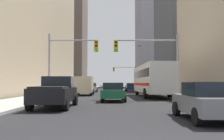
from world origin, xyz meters
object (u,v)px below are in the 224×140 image
at_px(sedan_navy, 131,87).
at_px(traffic_signal_far_right, 125,72).
at_px(city_bus, 152,79).
at_px(sedan_green, 113,92).
at_px(traffic_signal_near_left, 71,55).
at_px(sedan_maroon, 114,89).
at_px(sedan_grey, 207,101).
at_px(traffic_signal_near_right, 149,54).
at_px(pickup_truck_black, 56,92).
at_px(cargo_van_beige, 85,85).
at_px(sedan_silver, 92,87).

relative_size(sedan_navy, traffic_signal_far_right, 0.71).
xyz_separation_m(city_bus, sedan_green, (-4.27, -6.56, -1.16)).
height_order(sedan_navy, traffic_signal_near_left, traffic_signal_near_left).
distance_m(city_bus, sedan_maroon, 6.67).
bearing_deg(city_bus, traffic_signal_far_right, 91.42).
distance_m(sedan_grey, traffic_signal_near_right, 12.85).
xyz_separation_m(city_bus, sedan_maroon, (-4.09, 5.13, -1.16)).
height_order(city_bus, sedan_navy, city_bus).
height_order(city_bus, sedan_grey, city_bus).
height_order(pickup_truck_black, cargo_van_beige, cargo_van_beige).
bearing_deg(cargo_van_beige, sedan_navy, 65.91).
bearing_deg(traffic_signal_far_right, sedan_maroon, -96.66).
relative_size(pickup_truck_black, sedan_navy, 1.28).
distance_m(sedan_green, sedan_maroon, 11.70).
bearing_deg(sedan_green, traffic_signal_near_right, 32.62).
relative_size(cargo_van_beige, sedan_green, 1.23).
bearing_deg(cargo_van_beige, traffic_signal_near_right, -50.45).
bearing_deg(sedan_silver, sedan_grey, -77.45).
bearing_deg(sedan_grey, cargo_van_beige, 108.92).
height_order(pickup_truck_black, traffic_signal_far_right, traffic_signal_far_right).
distance_m(pickup_truck_black, sedan_navy, 31.87).
bearing_deg(sedan_silver, traffic_signal_near_right, -70.69).
distance_m(sedan_navy, traffic_signal_near_right, 24.07).
relative_size(cargo_van_beige, traffic_signal_near_right, 0.88).
bearing_deg(sedan_grey, sedan_maroon, 98.86).
height_order(sedan_green, traffic_signal_far_right, traffic_signal_far_right).
bearing_deg(traffic_signal_far_right, traffic_signal_near_right, -90.23).
relative_size(city_bus, sedan_navy, 2.71).
relative_size(traffic_signal_near_left, traffic_signal_far_right, 1.00).
relative_size(sedan_maroon, sedan_silver, 1.00).
bearing_deg(sedan_silver, sedan_green, -80.86).
height_order(city_bus, traffic_signal_far_right, traffic_signal_far_right).
xyz_separation_m(city_bus, pickup_truck_black, (-7.84, -11.68, -1.00)).
bearing_deg(sedan_grey, city_bus, 87.74).
height_order(sedan_silver, traffic_signal_near_left, traffic_signal_near_left).
relative_size(sedan_maroon, sedan_navy, 0.99).
relative_size(sedan_silver, traffic_signal_far_right, 0.70).
distance_m(sedan_silver, traffic_signal_near_right, 20.59).
height_order(sedan_grey, traffic_signal_far_right, traffic_signal_far_right).
bearing_deg(sedan_green, sedan_navy, 82.18).
distance_m(city_bus, sedan_navy, 19.42).
bearing_deg(traffic_signal_near_left, city_bus, 28.77).
xyz_separation_m(city_bus, sedan_silver, (-7.69, 14.71, -1.16)).
bearing_deg(traffic_signal_near_left, traffic_signal_near_right, 0.01).
distance_m(pickup_truck_black, sedan_silver, 26.40).
bearing_deg(city_bus, cargo_van_beige, 154.35).
bearing_deg(sedan_grey, sedan_silver, 102.55).
bearing_deg(sedan_maroon, traffic_signal_far_right, 83.34).
relative_size(sedan_grey, sedan_navy, 1.00).
bearing_deg(traffic_signal_near_left, cargo_van_beige, 87.16).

